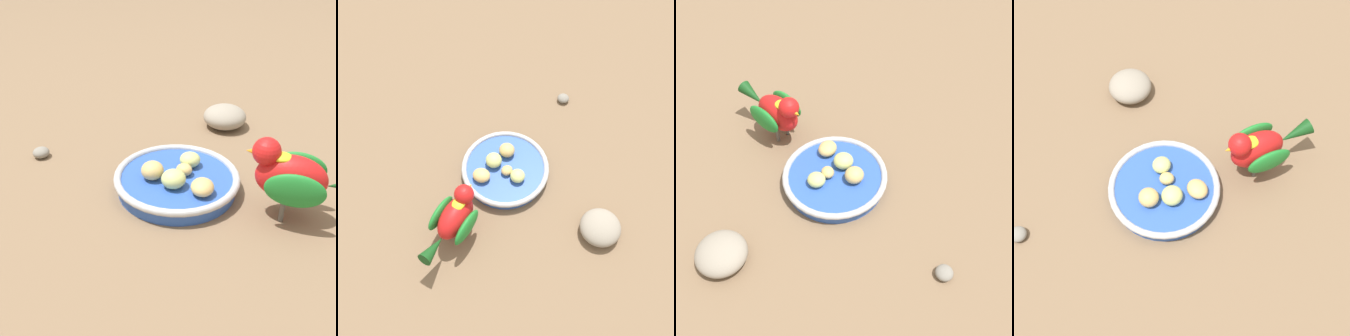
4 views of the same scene
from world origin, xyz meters
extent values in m
plane|color=#7A6047|center=(0.00, 0.00, 0.00)|extent=(4.00, 4.00, 0.00)
cylinder|color=#2D56B7|center=(0.00, -0.02, 0.01)|extent=(0.18, 0.18, 0.02)
torus|color=#B7BABF|center=(0.00, -0.02, 0.02)|extent=(0.19, 0.19, 0.01)
ellipsoid|color=#C6D17A|center=(-0.04, -0.03, 0.03)|extent=(0.04, 0.04, 0.02)
ellipsoid|color=tan|center=(0.03, -0.04, 0.04)|extent=(0.05, 0.05, 0.03)
ellipsoid|color=#C6D17A|center=(0.02, 0.00, 0.04)|extent=(0.05, 0.05, 0.03)
ellipsoid|color=tan|center=(-0.01, -0.02, 0.03)|extent=(0.03, 0.03, 0.02)
ellipsoid|color=tan|center=(0.00, 0.04, 0.03)|extent=(0.05, 0.05, 0.02)
cylinder|color=#59544C|center=(-0.06, 0.13, 0.02)|extent=(0.01, 0.01, 0.03)
cylinder|color=#59544C|center=(-0.08, 0.12, 0.02)|extent=(0.01, 0.01, 0.03)
ellipsoid|color=red|center=(-0.08, 0.13, 0.06)|extent=(0.10, 0.11, 0.07)
ellipsoid|color=#1E7F2D|center=(-0.06, 0.15, 0.06)|extent=(0.06, 0.08, 0.05)
ellipsoid|color=#1E7F2D|center=(-0.11, 0.12, 0.06)|extent=(0.06, 0.08, 0.05)
sphere|color=red|center=(-0.06, 0.10, 0.10)|extent=(0.05, 0.05, 0.04)
cone|color=orange|center=(-0.05, 0.08, 0.10)|extent=(0.02, 0.02, 0.01)
ellipsoid|color=yellow|center=(-0.07, 0.11, 0.09)|extent=(0.04, 0.04, 0.01)
ellipsoid|color=gray|center=(-0.21, -0.13, 0.02)|extent=(0.10, 0.10, 0.04)
ellipsoid|color=gray|center=(0.12, -0.24, 0.01)|extent=(0.04, 0.04, 0.02)
camera|label=1|loc=(0.35, 0.40, 0.38)|focal=46.33mm
camera|label=2|loc=(-0.39, 0.18, 0.77)|focal=42.39mm
camera|label=3|loc=(-0.10, -0.47, 0.59)|focal=43.22mm
camera|label=4|loc=(0.41, 0.08, 0.77)|focal=53.70mm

